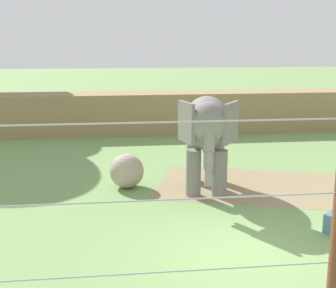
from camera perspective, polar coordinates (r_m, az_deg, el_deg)
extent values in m
plane|color=#759956|center=(9.67, 9.29, -13.29)|extent=(120.00, 120.00, 0.00)
cube|color=#937F5B|center=(13.98, 12.65, -5.11)|extent=(7.31, 5.22, 0.01)
cube|color=#997F56|center=(21.44, 0.01, 3.89)|extent=(36.00, 1.80, 1.82)
cylinder|color=gray|center=(12.76, 6.31, -3.58)|extent=(0.41, 0.41, 1.29)
cylinder|color=gray|center=(12.74, 3.12, -3.55)|extent=(0.41, 0.41, 1.29)
cylinder|color=gray|center=(14.03, 6.02, -2.06)|extent=(0.41, 0.41, 1.29)
cylinder|color=gray|center=(14.01, 3.12, -2.03)|extent=(0.41, 0.41, 1.29)
ellipsoid|color=gray|center=(13.09, 4.74, 2.60)|extent=(1.68, 2.58, 1.48)
ellipsoid|color=gray|center=(11.57, 4.97, 2.55)|extent=(1.16, 1.07, 1.07)
cube|color=gray|center=(11.69, 7.67, 2.59)|extent=(0.55, 0.73, 1.01)
cube|color=gray|center=(11.65, 2.23, 2.66)|extent=(0.31, 0.83, 1.01)
cylinder|color=gray|center=(11.26, 4.99, 0.28)|extent=(0.37, 0.49, 0.58)
cylinder|color=gray|center=(11.24, 4.97, -1.86)|extent=(0.29, 0.36, 0.54)
cylinder|color=gray|center=(11.27, 4.95, -3.82)|extent=(0.22, 0.22, 0.51)
cylinder|color=gray|center=(14.43, 4.59, 3.18)|extent=(0.14, 0.29, 0.74)
sphere|color=tan|center=(13.51, -5.05, -3.30)|extent=(0.99, 0.99, 0.99)
cylinder|color=#B7B7BC|center=(6.24, 18.39, -13.57)|extent=(9.10, 0.02, 0.02)
cylinder|color=#B7B7BC|center=(5.90, 19.01, -5.70)|extent=(9.10, 0.02, 0.02)
cylinder|color=#B7B7BC|center=(5.69, 19.66, 2.93)|extent=(9.10, 0.02, 0.02)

